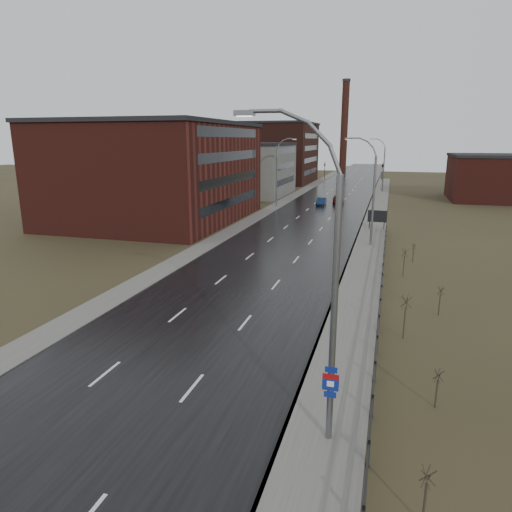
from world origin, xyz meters
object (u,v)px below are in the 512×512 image
Objects in this scene: billboard at (377,217)px; car_near at (321,202)px; car_far at (338,199)px; streetlight_main at (326,289)px.

billboard is 0.63× the size of car_near.
car_near is 4.05m from car_far.
car_far is (-7.41, 23.30, -0.90)m from billboard.
car_near is at bearing 98.36° from streetlight_main.
streetlight_main is at bearing -90.83° from billboard.
car_near is 0.84× the size of car_far.
billboard is 24.47m from car_far.
streetlight_main is 67.24m from car_far.
car_near is (-9.96, 20.16, -1.05)m from billboard.
car_far is at bearing 95.81° from streetlight_main.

